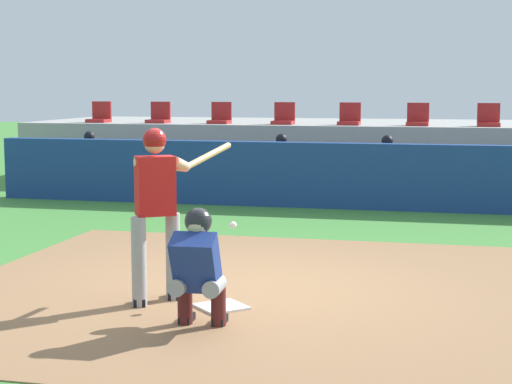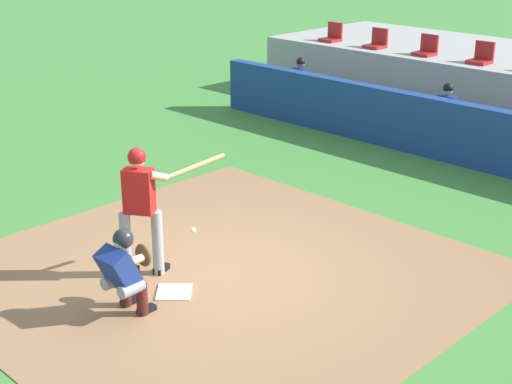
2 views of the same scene
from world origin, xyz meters
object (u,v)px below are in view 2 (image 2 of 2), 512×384
object	(u,v)px
catcher_crouched	(125,268)
stadium_seat_2	(426,49)
home_plate	(174,292)
stadium_seat_3	(481,57)
batter_at_plate	(142,204)
dugout_player_0	(297,84)
dugout_player_1	(443,113)
stadium_seat_0	(332,36)
stadium_seat_1	(377,42)

from	to	relation	value
catcher_crouched	stadium_seat_2	size ratio (longest dim) A/B	2.93
home_plate	stadium_seat_3	distance (m)	10.39
batter_at_plate	stadium_seat_3	xyz separation A→B (m)	(-0.76, 10.11, 0.50)
stadium_seat_2	home_plate	bearing A→B (deg)	-74.16
dugout_player_0	stadium_seat_3	world-z (taller)	stadium_seat_3
dugout_player_1	dugout_player_0	bearing A→B (deg)	180.00
stadium_seat_0	stadium_seat_2	xyz separation A→B (m)	(2.89, 0.00, 0.00)
batter_at_plate	stadium_seat_0	xyz separation A→B (m)	(-5.09, 10.11, 0.50)
home_plate	catcher_crouched	bearing A→B (deg)	-91.41
home_plate	catcher_crouched	distance (m)	0.92
home_plate	catcher_crouched	xyz separation A→B (m)	(-0.02, -0.71, 0.58)
catcher_crouched	dugout_player_0	bearing A→B (deg)	120.24
dugout_player_1	batter_at_plate	bearing A→B (deg)	-87.05
dugout_player_1	stadium_seat_3	distance (m)	2.24
home_plate	dugout_player_1	size ratio (longest dim) A/B	0.34
catcher_crouched	stadium_seat_0	xyz separation A→B (m)	(-5.76, 10.89, 0.93)
dugout_player_0	stadium_seat_0	bearing A→B (deg)	106.41
dugout_player_1	stadium_seat_2	distance (m)	2.84
dugout_player_1	stadium_seat_2	size ratio (longest dim) A/B	2.71
stadium_seat_2	batter_at_plate	bearing A→B (deg)	-77.71
catcher_crouched	stadium_seat_1	distance (m)	11.75
stadium_seat_1	stadium_seat_2	bearing A→B (deg)	0.00
home_plate	stadium_seat_0	xyz separation A→B (m)	(-5.78, 10.18, 1.51)
stadium_seat_1	stadium_seat_3	xyz separation A→B (m)	(2.89, 0.00, 0.00)
dugout_player_1	stadium_seat_2	world-z (taller)	stadium_seat_2
stadium_seat_3	stadium_seat_2	bearing A→B (deg)	180.00
dugout_player_1	stadium_seat_1	xyz separation A→B (m)	(-3.23, 2.03, 0.86)
stadium_seat_3	batter_at_plate	bearing A→B (deg)	-85.71
stadium_seat_1	stadium_seat_2	world-z (taller)	same
batter_at_plate	stadium_seat_3	world-z (taller)	stadium_seat_3
catcher_crouched	stadium_seat_0	size ratio (longest dim) A/B	2.93
home_plate	stadium_seat_1	world-z (taller)	stadium_seat_1
batter_at_plate	catcher_crouched	bearing A→B (deg)	-49.44
stadium_seat_2	stadium_seat_1	bearing A→B (deg)	180.00
catcher_crouched	dugout_player_0	world-z (taller)	dugout_player_0
home_plate	stadium_seat_3	xyz separation A→B (m)	(-1.44, 10.18, 1.51)
home_plate	dugout_player_1	xyz separation A→B (m)	(-1.10, 8.14, 0.65)
dugout_player_0	catcher_crouched	bearing A→B (deg)	-59.76
dugout_player_1	home_plate	bearing A→B (deg)	-82.30
home_plate	stadium_seat_2	xyz separation A→B (m)	(-2.89, 10.18, 1.51)
stadium_seat_3	dugout_player_1	bearing A→B (deg)	-80.44
stadium_seat_0	stadium_seat_3	size ratio (longest dim) A/B	1.00
dugout_player_0	dugout_player_1	size ratio (longest dim) A/B	1.00
stadium_seat_2	stadium_seat_3	xyz separation A→B (m)	(1.44, 0.00, 0.00)
dugout_player_1	stadium_seat_2	bearing A→B (deg)	131.30
stadium_seat_0	stadium_seat_3	world-z (taller)	same
stadium_seat_0	stadium_seat_1	world-z (taller)	same
batter_at_plate	catcher_crouched	distance (m)	1.11
stadium_seat_3	home_plate	bearing A→B (deg)	-81.92
dugout_player_1	stadium_seat_3	world-z (taller)	stadium_seat_3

